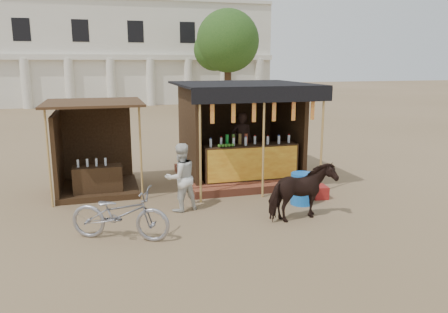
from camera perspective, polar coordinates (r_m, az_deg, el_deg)
name	(u,v)px	position (r m, az deg, el deg)	size (l,w,h in m)	color
ground	(244,222)	(9.46, 2.64, -8.52)	(120.00, 120.00, 0.00)	#846B4C
main_stall	(241,145)	(12.57, 2.25, 1.58)	(3.60, 3.61, 2.78)	brown
secondary_stall	(90,160)	(11.90, -17.06, -0.43)	(2.40, 2.40, 2.38)	#3A2615
cow	(302,192)	(9.51, 10.14, -4.64)	(0.67, 1.47, 1.24)	black
motorbike	(120,214)	(8.64, -13.41, -7.29)	(0.68, 1.95, 1.02)	gray
bystander	(181,177)	(9.98, -5.67, -2.72)	(0.76, 0.60, 1.57)	silver
blue_barrel	(302,189)	(10.65, 10.14, -4.15)	(0.54, 0.54, 0.76)	blue
red_crate	(319,192)	(11.27, 12.33, -4.53)	(0.36, 0.44, 0.31)	maroon
cooler	(277,176)	(12.33, 6.97, -2.50)	(0.72, 0.56, 0.46)	#16652F
background_building	(109,54)	(38.35, -14.84, 12.81)	(26.00, 7.45, 8.18)	silver
tree	(225,43)	(31.75, 0.09, 14.57)	(4.50, 4.40, 7.00)	#382314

